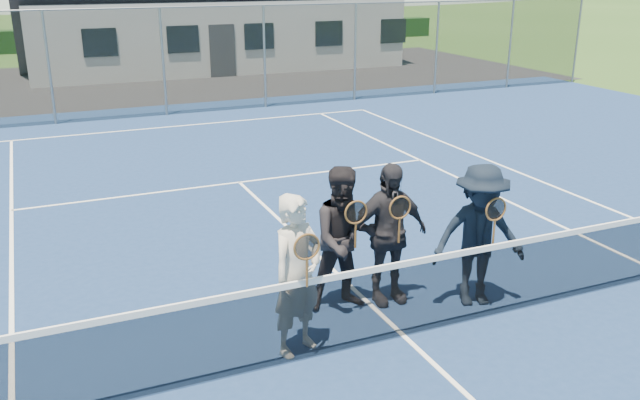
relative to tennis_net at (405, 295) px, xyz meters
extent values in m
plane|color=#2B4A1A|center=(0.00, 20.00, -0.54)|extent=(220.00, 220.00, 0.00)
cube|color=navy|center=(0.00, 0.00, -0.53)|extent=(30.00, 30.00, 0.02)
cube|color=black|center=(-4.00, 20.00, -0.53)|extent=(40.00, 12.00, 0.01)
cube|color=black|center=(0.00, 32.00, 0.01)|extent=(40.00, 1.20, 1.10)
cube|color=white|center=(0.00, 11.88, -0.51)|extent=(10.97, 0.06, 0.01)
cube|color=white|center=(0.00, 6.40, -0.51)|extent=(8.23, 0.06, 0.01)
cube|color=white|center=(0.00, 0.00, -0.51)|extent=(0.06, 12.80, 0.01)
cube|color=black|center=(0.00, 0.00, -0.06)|extent=(11.60, 0.02, 0.88)
cube|color=white|center=(0.00, 0.00, 0.39)|extent=(11.60, 0.03, 0.07)
cylinder|color=slate|center=(-3.00, 13.50, 0.96)|extent=(0.07, 0.07, 3.00)
cylinder|color=slate|center=(0.00, 13.50, 0.96)|extent=(0.07, 0.07, 3.00)
cylinder|color=slate|center=(3.00, 13.50, 0.96)|extent=(0.07, 0.07, 3.00)
cylinder|color=slate|center=(6.00, 13.50, 0.96)|extent=(0.07, 0.07, 3.00)
cylinder|color=slate|center=(9.00, 13.50, 0.96)|extent=(0.07, 0.07, 3.00)
cylinder|color=slate|center=(12.00, 13.50, 0.96)|extent=(0.07, 0.07, 3.00)
cylinder|color=slate|center=(15.00, 13.50, 0.96)|extent=(0.07, 0.07, 3.00)
cube|color=black|center=(0.00, 13.50, 0.96)|extent=(30.00, 0.03, 3.00)
cylinder|color=slate|center=(0.00, 13.50, 2.46)|extent=(30.00, 0.04, 0.04)
cube|color=silver|center=(4.00, 24.00, 0.86)|extent=(15.00, 8.00, 2.80)
cube|color=#2D2D33|center=(3.50, 19.98, 0.46)|extent=(1.00, 0.06, 2.00)
cube|color=black|center=(-1.00, 19.98, 0.96)|extent=(1.20, 0.06, 1.00)
cube|color=black|center=(2.00, 19.98, 0.96)|extent=(1.20, 0.06, 1.00)
cube|color=black|center=(5.00, 19.98, 0.96)|extent=(1.20, 0.06, 1.00)
cube|color=black|center=(8.00, 19.98, 0.96)|extent=(1.20, 0.06, 1.00)
cube|color=black|center=(11.00, 19.98, 0.96)|extent=(1.20, 0.06, 1.00)
cylinder|color=#3A2215|center=(2.00, 33.00, 1.39)|extent=(0.22, 0.22, 3.85)
cylinder|color=#361E13|center=(12.00, 33.00, 1.39)|extent=(0.22, 0.22, 3.85)
cylinder|color=#332112|center=(18.00, 33.00, 1.39)|extent=(0.22, 0.22, 3.85)
imported|color=beige|center=(-1.21, 0.22, 0.38)|extent=(0.77, 0.65, 1.80)
torus|color=brown|center=(-1.21, -0.05, 0.81)|extent=(0.29, 0.02, 0.29)
cylinder|color=black|center=(-1.21, -0.05, 0.81)|extent=(0.25, 0.00, 0.25)
cylinder|color=brown|center=(-1.21, -0.05, 0.53)|extent=(0.03, 0.03, 0.32)
imported|color=black|center=(-0.31, 0.93, 0.38)|extent=(0.96, 0.79, 1.80)
torus|color=brown|center=(-0.31, 0.66, 0.81)|extent=(0.29, 0.02, 0.29)
cylinder|color=black|center=(-0.31, 0.66, 0.81)|extent=(0.25, 0.00, 0.25)
cylinder|color=brown|center=(-0.31, 0.66, 0.53)|extent=(0.03, 0.03, 0.32)
imported|color=#242328|center=(0.24, 0.88, 0.38)|extent=(1.07, 0.46, 1.80)
torus|color=brown|center=(0.24, 0.61, 0.81)|extent=(0.29, 0.02, 0.29)
cylinder|color=black|center=(0.24, 0.61, 0.81)|extent=(0.25, 0.00, 0.25)
cylinder|color=brown|center=(0.24, 0.61, 0.53)|extent=(0.03, 0.03, 0.32)
imported|color=black|center=(1.23, 0.38, 0.38)|extent=(1.30, 0.96, 1.80)
torus|color=brown|center=(1.23, 0.11, 0.81)|extent=(0.29, 0.02, 0.29)
cylinder|color=black|center=(1.23, 0.11, 0.81)|extent=(0.25, 0.00, 0.25)
cylinder|color=brown|center=(1.23, 0.11, 0.53)|extent=(0.03, 0.03, 0.32)
camera|label=1|loc=(-3.58, -5.87, 3.46)|focal=38.00mm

